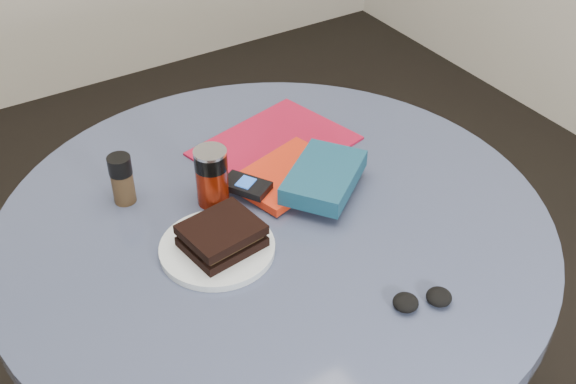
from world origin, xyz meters
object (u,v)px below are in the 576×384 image
plate (217,248)px  soda_can (212,176)px  table (275,284)px  headphones (422,300)px  red_book (287,175)px  mp3_player (246,186)px  sandwich (222,236)px  pepper_grinder (122,179)px  novel (324,177)px  magazine (275,146)px

plate → soda_can: bearing=65.2°
table → headphones: size_ratio=9.60×
plate → red_book: size_ratio=0.98×
mp3_player → headphones: (0.10, -0.38, -0.02)m
sandwich → plate: bearing=152.2°
red_book → mp3_player: size_ratio=2.00×
soda_can → mp3_player: 0.07m
soda_can → headphones: 0.44m
table → sandwich: bearing=-168.0°
pepper_grinder → novel: (0.32, -0.18, -0.01)m
sandwich → red_book: 0.23m
table → mp3_player: 0.21m
soda_can → headphones: bearing=-69.0°
plate → soda_can: 0.15m
table → headphones: (0.09, -0.30, 0.17)m
red_book → mp3_player: bearing=168.6°
pepper_grinder → novel: size_ratio=0.56×
soda_can → magazine: size_ratio=0.38×
pepper_grinder → magazine: (0.33, 0.00, -0.05)m
plate → soda_can: size_ratio=1.74×
plate → headphones: bearing=-52.7°
magazine → novel: novel is taller
table → novel: bearing=7.5°
table → red_book: (0.08, 0.09, 0.18)m
sandwich → pepper_grinder: 0.24m
sandwich → mp3_player: sandwich is taller
headphones → plate: bearing=127.3°
pepper_grinder → mp3_player: (0.19, -0.11, -0.02)m
table → magazine: size_ratio=3.34×
sandwich → mp3_player: size_ratio=1.35×
plate → mp3_player: bearing=41.6°
sandwich → novel: same height
novel → pepper_grinder: bearing=114.9°
soda_can → novel: (0.18, -0.09, -0.02)m
table → red_book: size_ratio=4.99×
magazine → headphones: headphones is taller
magazine → red_book: 0.12m
pepper_grinder → headphones: pepper_grinder is taller
pepper_grinder → soda_can: bearing=-32.6°
soda_can → headphones: (0.16, -0.41, -0.05)m
plate → mp3_player: 0.15m
soda_can → red_book: soda_can is taller
pepper_grinder → headphones: bearing=-59.3°
novel → headphones: novel is taller
pepper_grinder → magazine: pepper_grinder is taller
novel → plate: bearing=152.1°
sandwich → soda_can: bearing=69.0°
plate → red_book: (0.21, 0.11, 0.01)m
plate → novel: 0.25m
plate → red_book: 0.23m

